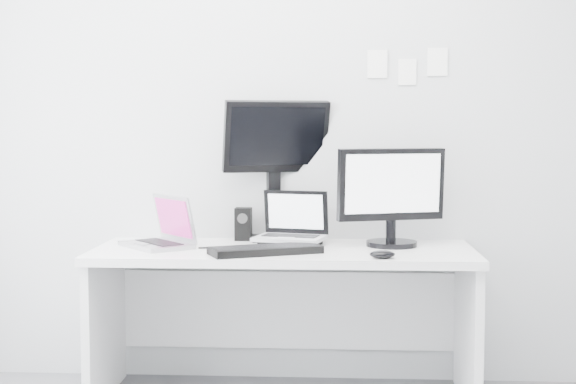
# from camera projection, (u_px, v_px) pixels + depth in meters

# --- Properties ---
(back_wall) EXTENTS (3.60, 0.00, 3.60)m
(back_wall) POSITION_uv_depth(u_px,v_px,m) (288.00, 118.00, 4.27)
(back_wall) COLOR #B7BABC
(back_wall) RESTS_ON ground
(desk) EXTENTS (1.80, 0.70, 0.73)m
(desk) POSITION_uv_depth(u_px,v_px,m) (284.00, 324.00, 4.00)
(desk) COLOR white
(desk) RESTS_ON ground
(macbook) EXTENTS (0.42, 0.43, 0.26)m
(macbook) POSITION_uv_depth(u_px,v_px,m) (156.00, 220.00, 4.00)
(macbook) COLOR #B5B5BA
(macbook) RESTS_ON desk
(speaker) EXTENTS (0.11, 0.11, 0.16)m
(speaker) POSITION_uv_depth(u_px,v_px,m) (243.00, 224.00, 4.26)
(speaker) COLOR black
(speaker) RESTS_ON desk
(dell_laptop) EXTENTS (0.38, 0.32, 0.27)m
(dell_laptop) POSITION_uv_depth(u_px,v_px,m) (290.00, 218.00, 4.06)
(dell_laptop) COLOR #AAACB2
(dell_laptop) RESTS_ON desk
(rear_monitor) EXTENTS (0.57, 0.36, 0.73)m
(rear_monitor) POSITION_uv_depth(u_px,v_px,m) (275.00, 168.00, 4.26)
(rear_monitor) COLOR black
(rear_monitor) RESTS_ON desk
(samsung_monitor) EXTENTS (0.58, 0.40, 0.49)m
(samsung_monitor) POSITION_uv_depth(u_px,v_px,m) (392.00, 196.00, 4.03)
(samsung_monitor) COLOR black
(samsung_monitor) RESTS_ON desk
(keyboard) EXTENTS (0.53, 0.37, 0.03)m
(keyboard) POSITION_uv_depth(u_px,v_px,m) (265.00, 250.00, 3.81)
(keyboard) COLOR black
(keyboard) RESTS_ON desk
(mouse) EXTENTS (0.12, 0.08, 0.04)m
(mouse) POSITION_uv_depth(u_px,v_px,m) (382.00, 254.00, 3.67)
(mouse) COLOR black
(mouse) RESTS_ON desk
(wall_note_0) EXTENTS (0.10, 0.00, 0.14)m
(wall_note_0) POSITION_uv_depth(u_px,v_px,m) (377.00, 64.00, 4.22)
(wall_note_0) COLOR white
(wall_note_0) RESTS_ON back_wall
(wall_note_1) EXTENTS (0.09, 0.00, 0.13)m
(wall_note_1) POSITION_uv_depth(u_px,v_px,m) (407.00, 72.00, 4.22)
(wall_note_1) COLOR white
(wall_note_1) RESTS_ON back_wall
(wall_note_2) EXTENTS (0.10, 0.00, 0.14)m
(wall_note_2) POSITION_uv_depth(u_px,v_px,m) (437.00, 62.00, 4.20)
(wall_note_2) COLOR white
(wall_note_2) RESTS_ON back_wall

